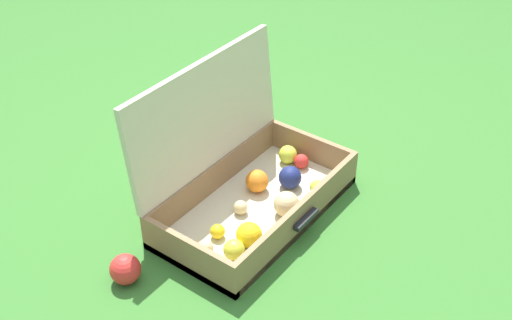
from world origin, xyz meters
name	(u,v)px	position (x,y,z in m)	size (l,w,h in m)	color
ground_plane	(230,210)	(0.00, 0.00, 0.00)	(16.00, 16.00, 0.00)	#336B28
open_suitcase	(245,181)	(0.04, -0.03, 0.11)	(0.66, 0.41, 0.47)	beige
stray_ball_on_grass	(125,269)	(-0.41, 0.05, 0.04)	(0.09, 0.09, 0.09)	red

